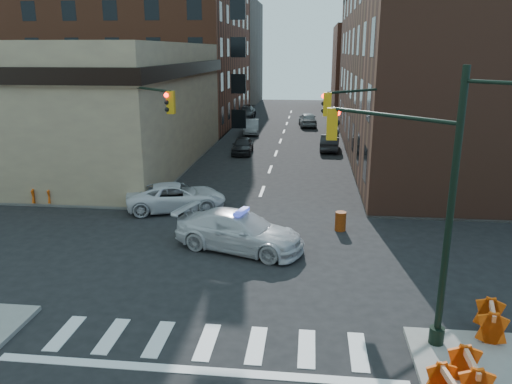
% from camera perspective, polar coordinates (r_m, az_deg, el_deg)
% --- Properties ---
extents(ground, '(140.00, 140.00, 0.00)m').
position_cam_1_polar(ground, '(21.74, -1.93, -7.11)').
color(ground, black).
rests_on(ground, ground).
extents(sidewalk_nw, '(34.00, 54.50, 0.15)m').
position_cam_1_polar(sidewalk_nw, '(59.20, -19.85, 6.79)').
color(sidewalk_nw, gray).
rests_on(sidewalk_nw, ground).
extents(sidewalk_ne, '(34.00, 54.50, 0.15)m').
position_cam_1_polar(sidewalk_ne, '(56.87, 27.07, 5.66)').
color(sidewalk_ne, gray).
rests_on(sidewalk_ne, ground).
extents(bank_building, '(22.00, 22.00, 9.00)m').
position_cam_1_polar(bank_building, '(41.60, -22.62, 9.19)').
color(bank_building, tan).
rests_on(bank_building, ground).
extents(apartment_block, '(25.00, 25.00, 24.00)m').
position_cam_1_polar(apartment_block, '(63.62, -14.10, 18.62)').
color(apartment_block, brown).
rests_on(apartment_block, ground).
extents(commercial_row_ne, '(14.00, 34.00, 14.00)m').
position_cam_1_polar(commercial_row_ne, '(43.50, 20.27, 12.99)').
color(commercial_row_ne, '#532E21').
rests_on(commercial_row_ne, ground).
extents(filler_nw, '(20.00, 18.00, 16.00)m').
position_cam_1_polar(filler_nw, '(83.96, -6.93, 15.46)').
color(filler_nw, brown).
rests_on(filler_nw, ground).
extents(filler_ne, '(16.00, 16.00, 12.00)m').
position_cam_1_polar(filler_ne, '(78.62, 14.87, 13.58)').
color(filler_ne, brown).
rests_on(filler_ne, ground).
extents(signal_pole_se, '(5.40, 5.27, 8.00)m').
position_cam_1_polar(signal_pole_se, '(15.11, 17.96, 0.21)').
color(signal_pole_se, black).
rests_on(signal_pole_se, sidewalk_se).
extents(signal_pole_nw, '(3.58, 3.67, 8.00)m').
position_cam_1_polar(signal_pole_nw, '(26.95, -12.85, 6.63)').
color(signal_pole_nw, black).
rests_on(signal_pole_nw, sidewalk_nw).
extents(signal_pole_ne, '(3.67, 3.58, 8.00)m').
position_cam_1_polar(signal_pole_ne, '(25.65, 12.83, 6.18)').
color(signal_pole_ne, black).
rests_on(signal_pole_ne, sidewalk_ne).
extents(tree_ne_near, '(3.00, 3.00, 4.85)m').
position_cam_1_polar(tree_ne_near, '(46.30, 12.14, 9.35)').
color(tree_ne_near, black).
rests_on(tree_ne_near, sidewalk_ne).
extents(tree_ne_far, '(3.00, 3.00, 4.85)m').
position_cam_1_polar(tree_ne_far, '(54.22, 11.34, 10.31)').
color(tree_ne_far, black).
rests_on(tree_ne_far, sidewalk_ne).
extents(police_car, '(6.25, 4.00, 1.69)m').
position_cam_1_polar(police_car, '(21.99, -1.90, -4.48)').
color(police_car, silver).
rests_on(police_car, ground).
extents(pickup, '(5.86, 3.91, 1.49)m').
position_cam_1_polar(pickup, '(27.71, -9.07, -0.54)').
color(pickup, silver).
rests_on(pickup, ground).
extents(parked_car_wnear, '(1.77, 4.14, 1.39)m').
position_cam_1_polar(parked_car_wnear, '(42.56, -1.54, 5.34)').
color(parked_car_wnear, black).
rests_on(parked_car_wnear, ground).
extents(parked_car_wfar, '(2.06, 4.66, 1.49)m').
position_cam_1_polar(parked_car_wfar, '(52.93, -0.57, 7.49)').
color(parked_car_wfar, gray).
rests_on(parked_car_wfar, ground).
extents(parked_car_wdeep, '(2.39, 5.48, 1.57)m').
position_cam_1_polar(parked_car_wdeep, '(64.64, -1.20, 9.05)').
color(parked_car_wdeep, black).
rests_on(parked_car_wdeep, ground).
extents(parked_car_enear, '(1.82, 4.45, 1.43)m').
position_cam_1_polar(parked_car_enear, '(44.27, 8.44, 5.61)').
color(parked_car_enear, black).
rests_on(parked_car_enear, ground).
extents(parked_car_efar, '(2.30, 4.87, 1.61)m').
position_cam_1_polar(parked_car_efar, '(58.41, 5.93, 8.26)').
color(parked_car_efar, gray).
rests_on(parked_car_efar, ground).
extents(pedestrian_a, '(0.73, 0.51, 1.94)m').
position_cam_1_polar(pedestrian_a, '(28.99, -14.29, 0.66)').
color(pedestrian_a, black).
rests_on(pedestrian_a, sidewalk_nw).
extents(pedestrian_b, '(0.86, 0.71, 1.63)m').
position_cam_1_polar(pedestrian_b, '(30.92, -22.97, 0.52)').
color(pedestrian_b, black).
rests_on(pedestrian_b, sidewalk_nw).
extents(pedestrian_c, '(1.20, 1.13, 2.00)m').
position_cam_1_polar(pedestrian_c, '(29.78, -19.64, 0.68)').
color(pedestrian_c, '#202530').
rests_on(pedestrian_c, sidewalk_nw).
extents(barrel_road, '(0.65, 0.65, 0.95)m').
position_cam_1_polar(barrel_road, '(24.67, 9.64, -3.31)').
color(barrel_road, '#D64C0A').
rests_on(barrel_road, ground).
extents(barrel_bank, '(0.66, 0.66, 0.96)m').
position_cam_1_polar(barrel_bank, '(27.57, -8.88, -1.20)').
color(barrel_bank, '#D15409').
rests_on(barrel_bank, ground).
extents(barricade_se_a, '(0.93, 1.41, 0.97)m').
position_cam_1_polar(barricade_se_a, '(17.08, 25.24, -13.19)').
color(barricade_se_a, '#D45309').
rests_on(barricade_se_a, sidewalk_se).
extents(barricade_se_c, '(0.66, 1.32, 0.99)m').
position_cam_1_polar(barricade_se_c, '(14.37, 23.19, -18.70)').
color(barricade_se_c, '#C94609').
rests_on(barricade_se_c, sidewalk_se).
extents(barricade_nw_a, '(1.22, 0.79, 0.84)m').
position_cam_1_polar(barricade_nw_a, '(30.56, -12.82, 0.47)').
color(barricade_nw_a, '#CA4A09').
rests_on(barricade_nw_a, sidewalk_nw).
extents(barricade_nw_b, '(1.26, 0.70, 0.91)m').
position_cam_1_polar(barricade_nw_b, '(30.59, -23.14, -0.36)').
color(barricade_nw_b, '#D4490A').
rests_on(barricade_nw_b, sidewalk_nw).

